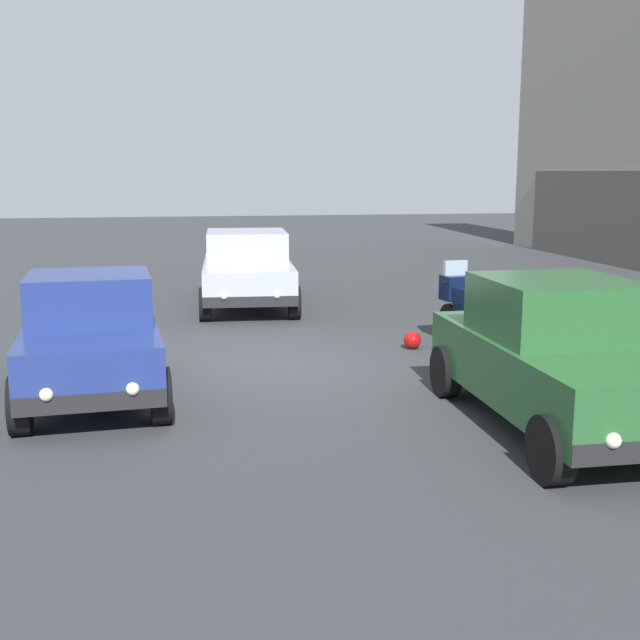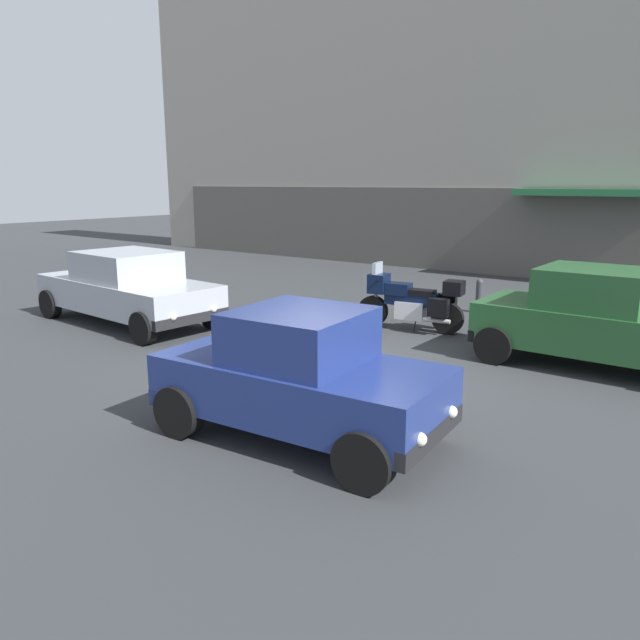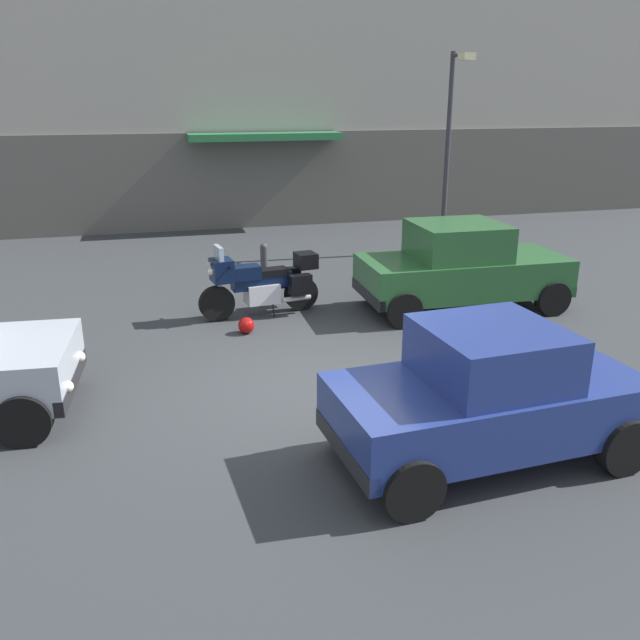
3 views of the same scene
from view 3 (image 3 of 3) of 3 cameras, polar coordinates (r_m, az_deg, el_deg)
The scene contains 8 objects.
ground_plane at distance 9.22m, azimuth 0.75°, elevation -6.02°, with size 80.00×80.00×0.00m, color #2D3033.
building_facade_rear at distance 21.34m, azimuth -9.46°, elevation 23.43°, with size 35.30×3.40×11.39m.
motorcycle at distance 12.13m, azimuth -5.02°, elevation 3.24°, with size 2.26×0.90×1.36m.
helmet at distance 11.35m, azimuth -6.35°, elevation -0.47°, with size 0.28×0.28×0.28m, color #990C0C.
car_hatchback_near at distance 12.68m, azimuth 12.03°, elevation 4.47°, with size 3.90×1.84×1.64m.
car_compact_side at distance 7.49m, azimuth 14.20°, elevation -6.31°, with size 3.55×1.91×1.56m.
streetlamp_curbside at distance 16.96m, azimuth 11.19°, elevation 15.36°, with size 0.28×0.94×4.81m.
bollard_curbside at distance 14.59m, azimuth -4.83°, elevation 5.15°, with size 0.16×0.16×0.80m.
Camera 3 is at (-2.25, -8.05, 3.89)m, focal length 37.24 mm.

